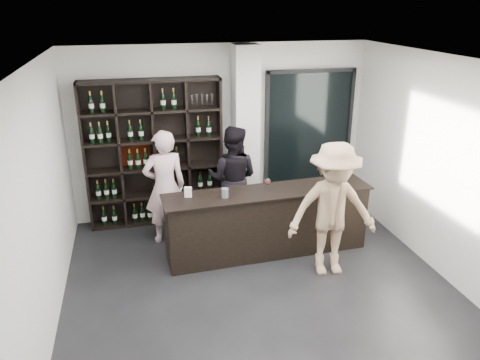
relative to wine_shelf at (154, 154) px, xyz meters
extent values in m
cube|color=black|center=(1.15, -2.57, -1.20)|extent=(5.00, 5.50, 0.01)
cube|color=silver|center=(1.50, -0.10, 0.25)|extent=(0.40, 0.40, 2.90)
cube|color=black|center=(2.70, 0.12, 0.20)|extent=(1.60, 0.08, 2.10)
cube|color=black|center=(2.70, 0.12, 0.20)|extent=(1.48, 0.02, 1.98)
cube|color=black|center=(1.50, -1.47, -0.72)|extent=(2.94, 0.55, 0.96)
cube|color=black|center=(1.50, -1.47, -0.22)|extent=(3.02, 0.63, 0.03)
imported|color=beige|center=(0.09, -0.72, -0.31)|extent=(0.69, 0.50, 1.77)
imported|color=black|center=(1.18, -0.53, -0.34)|extent=(1.03, 0.94, 1.72)
imported|color=tan|center=(2.18, -2.17, -0.27)|extent=(1.26, 0.80, 1.86)
cylinder|color=#9DB0BC|center=(0.85, -1.55, -0.14)|extent=(0.13, 0.13, 0.13)
cube|color=white|center=(2.33, -1.49, -0.20)|extent=(0.14, 0.14, 0.02)
cube|color=white|center=(0.36, -1.42, -0.13)|extent=(0.11, 0.07, 0.15)
camera|label=1|loc=(-0.31, -7.36, 2.33)|focal=35.00mm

